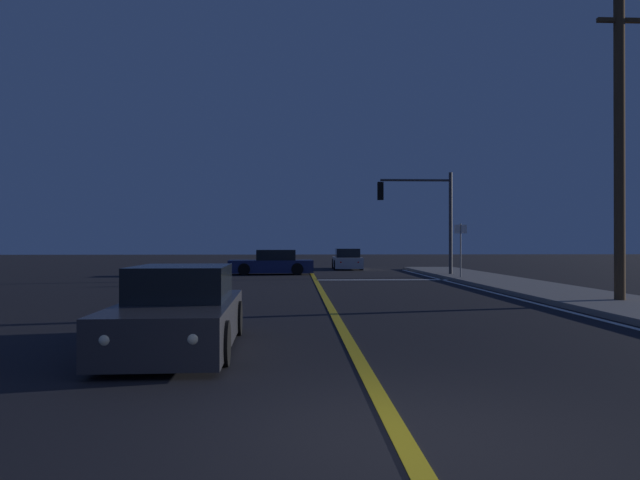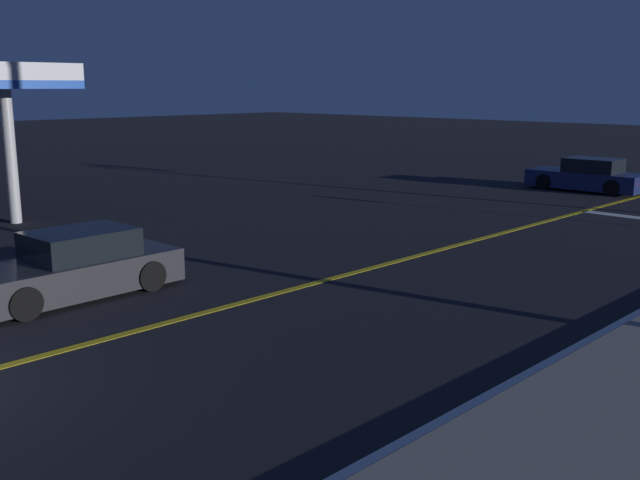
# 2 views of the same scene
# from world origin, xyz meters

# --- Properties ---
(lane_line_center) EXTENTS (0.20, 39.45, 0.01)m
(lane_line_center) POSITION_xyz_m (0.00, 11.60, 0.01)
(lane_line_center) COLOR gold
(lane_line_center) RESTS_ON ground
(car_following_oncoming_navy) EXTENTS (4.60, 1.94, 1.34)m
(car_following_oncoming_navy) POSITION_xyz_m (-2.18, 26.63, 0.58)
(car_following_oncoming_navy) COLOR navy
(car_following_oncoming_navy) RESTS_ON ground
(car_side_waiting_charcoal) EXTENTS (1.93, 4.46, 1.34)m
(car_side_waiting_charcoal) POSITION_xyz_m (-2.81, 4.55, 0.58)
(car_side_waiting_charcoal) COLOR #2D2D33
(car_side_waiting_charcoal) RESTS_ON ground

